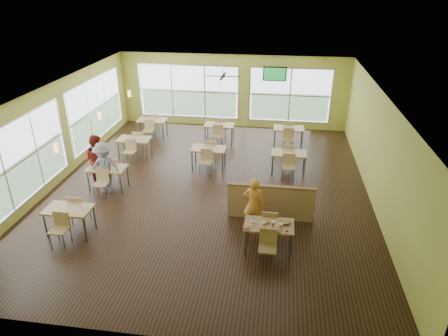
{
  "coord_description": "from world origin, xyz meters",
  "views": [
    {
      "loc": [
        2.07,
        -11.2,
        6.18
      ],
      "look_at": [
        0.56,
        -0.64,
        1.05
      ],
      "focal_mm": 32.0,
      "sensor_mm": 36.0,
      "label": 1
    }
  ],
  "objects": [
    {
      "name": "man_plaid",
      "position": [
        1.56,
        -2.16,
        0.77
      ],
      "size": [
        0.63,
        0.48,
        1.54
      ],
      "primitive_type": "imported",
      "rotation": [
        0.0,
        0.0,
        2.94
      ],
      "color": "#DA4C18",
      "rests_on": "floor"
    },
    {
      "name": "tv_backwall",
      "position": [
        1.8,
        5.9,
        2.45
      ],
      "size": [
        1.0,
        0.07,
        0.6
      ],
      "color": "black",
      "rests_on": "wall_back"
    },
    {
      "name": "patron_grey",
      "position": [
        -3.16,
        -0.73,
        0.84
      ],
      "size": [
        1.12,
        0.68,
        1.68
      ],
      "primitive_type": "imported",
      "rotation": [
        0.0,
        0.0,
        -0.05
      ],
      "color": "slate",
      "rests_on": "floor"
    },
    {
      "name": "dining_tables",
      "position": [
        -1.05,
        1.71,
        0.63
      ],
      "size": [
        6.92,
        8.72,
        0.87
      ],
      "color": "tan",
      "rests_on": "floor"
    },
    {
      "name": "window_bays",
      "position": [
        -2.65,
        3.08,
        1.48
      ],
      "size": [
        9.24,
        10.24,
        2.38
      ],
      "color": "white",
      "rests_on": "room"
    },
    {
      "name": "food_basket",
      "position": [
        2.39,
        -2.89,
        0.78
      ],
      "size": [
        0.27,
        0.27,
        0.06
      ],
      "color": "black",
      "rests_on": "main_table"
    },
    {
      "name": "wrapper_right",
      "position": [
        2.21,
        -3.3,
        0.77
      ],
      "size": [
        0.16,
        0.15,
        0.03
      ],
      "primitive_type": "ellipsoid",
      "rotation": [
        0.0,
        0.0,
        0.24
      ],
      "color": "#A88251",
      "rests_on": "main_table"
    },
    {
      "name": "cup_red_near",
      "position": [
        2.09,
        -3.06,
        0.82
      ],
      "size": [
        0.1,
        0.1,
        0.37
      ],
      "color": "white",
      "rests_on": "main_table"
    },
    {
      "name": "cup_yellow",
      "position": [
        1.88,
        -3.09,
        0.81
      ],
      "size": [
        0.09,
        0.09,
        0.31
      ],
      "color": "white",
      "rests_on": "main_table"
    },
    {
      "name": "cup_red_far",
      "position": [
        2.28,
        -3.12,
        0.82
      ],
      "size": [
        0.1,
        0.1,
        0.35
      ],
      "color": "white",
      "rests_on": "main_table"
    },
    {
      "name": "ceiling_fan",
      "position": [
        -0.0,
        3.0,
        2.95
      ],
      "size": [
        1.25,
        1.25,
        0.29
      ],
      "color": "#2D2119",
      "rests_on": "ceiling"
    },
    {
      "name": "patron_maroon",
      "position": [
        -3.67,
        -0.16,
        0.84
      ],
      "size": [
        0.95,
        0.82,
        1.68
      ],
      "primitive_type": "imported",
      "rotation": [
        0.0,
        0.0,
        2.88
      ],
      "color": "maroon",
      "rests_on": "floor"
    },
    {
      "name": "ketchup_cup",
      "position": [
        2.43,
        -3.25,
        0.76
      ],
      "size": [
        0.06,
        0.06,
        0.02
      ],
      "primitive_type": "cylinder",
      "color": "#AB1F16",
      "rests_on": "main_table"
    },
    {
      "name": "room",
      "position": [
        0.0,
        0.0,
        1.6
      ],
      "size": [
        12.0,
        12.04,
        3.2
      ],
      "color": "black",
      "rests_on": "ground"
    },
    {
      "name": "pendant_lights",
      "position": [
        -3.2,
        0.68,
        2.45
      ],
      "size": [
        0.11,
        7.31,
        0.86
      ],
      "color": "#2D2119",
      "rests_on": "ceiling"
    },
    {
      "name": "main_table",
      "position": [
        2.0,
        -3.0,
        0.63
      ],
      "size": [
        1.22,
        1.52,
        0.87
      ],
      "color": "tan",
      "rests_on": "floor"
    },
    {
      "name": "cup_blue",
      "position": [
        1.62,
        -3.08,
        0.81
      ],
      "size": [
        0.08,
        0.08,
        0.3
      ],
      "color": "white",
      "rests_on": "main_table"
    },
    {
      "name": "wrapper_left",
      "position": [
        1.48,
        -3.24,
        0.77
      ],
      "size": [
        0.21,
        0.19,
        0.04
      ],
      "primitive_type": "ellipsoid",
      "rotation": [
        0.0,
        0.0,
        -0.23
      ],
      "color": "#A88251",
      "rests_on": "main_table"
    },
    {
      "name": "half_wall_divider",
      "position": [
        2.0,
        -1.55,
        0.52
      ],
      "size": [
        2.4,
        0.14,
        1.04
      ],
      "color": "tan",
      "rests_on": "floor"
    },
    {
      "name": "wrapper_mid",
      "position": [
        1.93,
        -2.93,
        0.78
      ],
      "size": [
        0.26,
        0.24,
        0.05
      ],
      "primitive_type": "ellipsoid",
      "rotation": [
        0.0,
        0.0,
        0.35
      ],
      "color": "#A88251",
      "rests_on": "main_table"
    }
  ]
}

